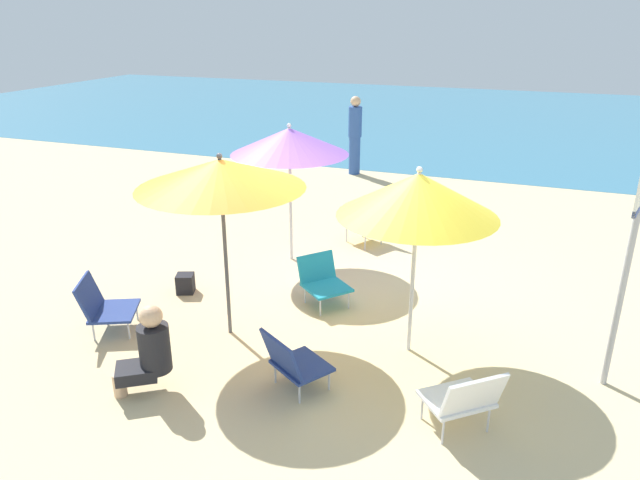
# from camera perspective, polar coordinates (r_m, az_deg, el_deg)

# --- Properties ---
(ground_plane) EXTENTS (40.00, 40.00, 0.00)m
(ground_plane) POSITION_cam_1_polar(r_m,az_deg,el_deg) (6.79, 1.63, -7.63)
(ground_plane) COLOR #D3BC8C
(sea_water) EXTENTS (40.00, 16.00, 0.01)m
(sea_water) POSITION_cam_1_polar(r_m,az_deg,el_deg) (20.58, 15.12, 11.36)
(sea_water) COLOR teal
(sea_water) RESTS_ON ground_plane
(umbrella_purple) EXTENTS (1.58, 1.58, 1.92)m
(umbrella_purple) POSITION_cam_1_polar(r_m,az_deg,el_deg) (7.87, -2.98, 9.52)
(umbrella_purple) COLOR silver
(umbrella_purple) RESTS_ON ground_plane
(umbrella_yellow) EXTENTS (1.54, 1.54, 1.95)m
(umbrella_yellow) POSITION_cam_1_polar(r_m,az_deg,el_deg) (5.61, 9.46, 4.33)
(umbrella_yellow) COLOR silver
(umbrella_yellow) RESTS_ON ground_plane
(umbrella_orange) EXTENTS (1.70, 1.70, 1.99)m
(umbrella_orange) POSITION_cam_1_polar(r_m,az_deg,el_deg) (5.92, -9.61, 6.33)
(umbrella_orange) COLOR #4C4C51
(umbrella_orange) RESTS_ON ground_plane
(beach_chair_a) EXTENTS (0.69, 0.69, 0.59)m
(beach_chair_a) POSITION_cam_1_polar(r_m,az_deg,el_deg) (8.91, 4.75, 1.84)
(beach_chair_a) COLOR gold
(beach_chair_a) RESTS_ON ground_plane
(beach_chair_b) EXTENTS (0.69, 0.69, 0.61)m
(beach_chair_b) POSITION_cam_1_polar(r_m,az_deg,el_deg) (5.46, -2.70, -11.63)
(beach_chair_b) COLOR navy
(beach_chair_b) RESTS_ON ground_plane
(beach_chair_c) EXTENTS (0.73, 0.72, 0.57)m
(beach_chair_c) POSITION_cam_1_polar(r_m,az_deg,el_deg) (7.02, 0.25, -3.83)
(beach_chair_c) COLOR teal
(beach_chair_c) RESTS_ON ground_plane
(beach_chair_d) EXTENTS (0.74, 0.74, 0.63)m
(beach_chair_d) POSITION_cam_1_polar(r_m,az_deg,el_deg) (5.09, 13.76, -14.61)
(beach_chair_d) COLOR white
(beach_chair_d) RESTS_ON ground_plane
(beach_chair_e) EXTENTS (0.72, 0.72, 0.61)m
(beach_chair_e) POSITION_cam_1_polar(r_m,az_deg,el_deg) (6.83, -20.25, -5.90)
(beach_chair_e) COLOR navy
(beach_chair_e) RESTS_ON ground_plane
(person_a) EXTENTS (0.28, 0.28, 1.65)m
(person_a) POSITION_cam_1_polar(r_m,az_deg,el_deg) (12.68, 3.40, 10.14)
(person_a) COLOR #2D519E
(person_a) RESTS_ON ground_plane
(person_b) EXTENTS (0.52, 0.46, 0.87)m
(person_b) POSITION_cam_1_polar(r_m,az_deg,el_deg) (5.60, -16.27, -10.23)
(person_b) COLOR black
(person_b) RESTS_ON ground_plane
(warning_sign) EXTENTS (0.17, 0.54, 2.19)m
(warning_sign) POSITION_cam_1_polar(r_m,az_deg,el_deg) (5.70, 27.99, 0.03)
(warning_sign) COLOR #ADADB2
(warning_sign) RESTS_ON ground_plane
(beach_bag) EXTENTS (0.26, 0.26, 0.24)m
(beach_bag) POSITION_cam_1_polar(r_m,az_deg,el_deg) (7.53, -12.90, -4.12)
(beach_bag) COLOR black
(beach_bag) RESTS_ON ground_plane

